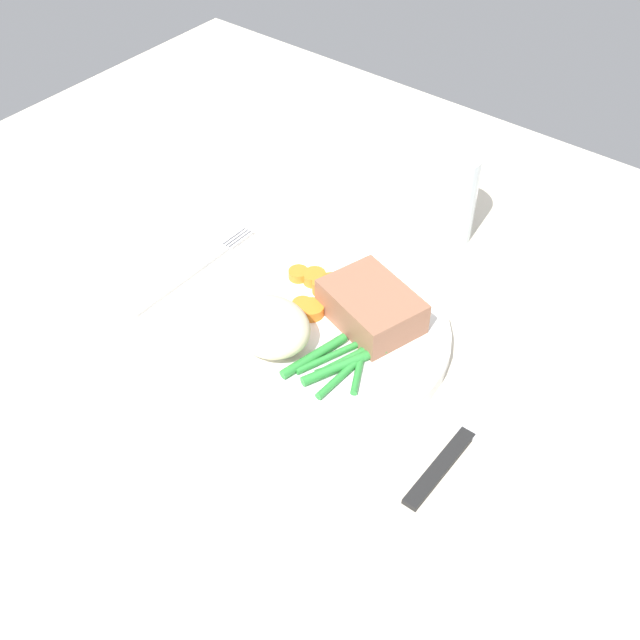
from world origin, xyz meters
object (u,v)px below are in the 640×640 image
object	(u,v)px
knife	(473,427)
meat_portion	(374,308)
water_glass	(443,201)
fork	(194,270)
dinner_plate	(320,334)

from	to	relation	value
knife	meat_portion	bearing A→B (deg)	159.88
knife	water_glass	distance (cm)	26.81
fork	water_glass	xyz separation A→B (cm)	(16.22, 20.85, 4.03)
dinner_plate	knife	size ratio (longest dim) A/B	1.17
water_glass	fork	bearing A→B (deg)	-127.87
fork	meat_portion	bearing A→B (deg)	14.99
dinner_plate	fork	size ratio (longest dim) A/B	1.45
meat_portion	water_glass	xyz separation A→B (cm)	(-3.13, 16.81, 0.99)
fork	water_glass	bearing A→B (deg)	55.31
meat_portion	water_glass	distance (cm)	17.13
dinner_plate	water_glass	xyz separation A→B (cm)	(0.12, 20.60, 3.43)
dinner_plate	water_glass	distance (cm)	20.88
dinner_plate	fork	distance (cm)	16.11
water_glass	dinner_plate	bearing A→B (deg)	-90.32
water_glass	knife	bearing A→B (deg)	-51.99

